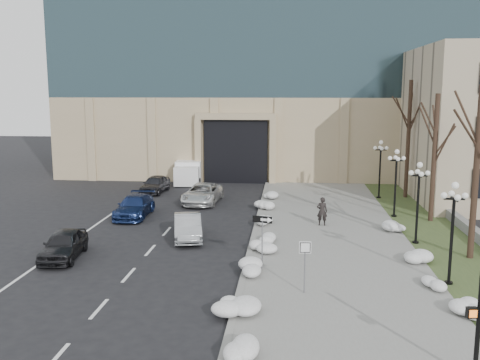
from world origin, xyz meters
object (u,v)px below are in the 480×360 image
object	(u,v)px
pedestrian	(322,211)
lamppost_d	(380,161)
car_c	(135,206)
car_e	(155,184)
lamppost_c	(396,174)
car_d	(202,194)
traffic_signal	(477,327)
car_a	(64,245)
car_b	(188,227)
keep_sign	(305,256)
box_truck	(190,171)
lamppost_a	(453,219)
lamppost_b	(418,192)
one_way_sign	(266,226)

from	to	relation	value
pedestrian	lamppost_d	xyz separation A→B (m)	(5.11, 9.50, 2.03)
car_c	pedestrian	world-z (taller)	pedestrian
car_e	lamppost_c	bearing A→B (deg)	-17.61
car_d	traffic_signal	xyz separation A→B (m)	(12.32, -24.92, 1.05)
car_a	pedestrian	xyz separation A→B (m)	(13.83, 7.77, 0.30)
car_b	car_d	distance (m)	10.16
car_a	keep_sign	distance (m)	13.09
box_truck	traffic_signal	size ratio (longest dim) A/B	1.89
lamppost_a	lamppost_b	world-z (taller)	same
car_d	one_way_sign	bearing A→B (deg)	-66.52
box_truck	traffic_signal	world-z (taller)	traffic_signal
lamppost_b	lamppost_d	xyz separation A→B (m)	(0.00, 13.00, 0.00)
car_c	lamppost_c	world-z (taller)	lamppost_c
car_a	keep_sign	bearing A→B (deg)	-24.38
car_c	box_truck	xyz separation A→B (m)	(1.16, 14.61, 0.30)
car_e	one_way_sign	xyz separation A→B (m)	(10.36, -19.28, 1.52)
car_c	car_d	bearing A→B (deg)	49.91
one_way_sign	car_b	bearing A→B (deg)	146.97
keep_sign	lamppost_d	bearing A→B (deg)	68.82
car_e	traffic_signal	bearing A→B (deg)	-55.18
box_truck	lamppost_c	distance (m)	21.49
lamppost_b	lamppost_c	world-z (taller)	same
car_d	lamppost_c	bearing A→B (deg)	-10.97
keep_sign	lamppost_c	bearing A→B (deg)	62.05
car_b	lamppost_b	distance (m)	13.37
car_a	car_e	size ratio (longest dim) A/B	1.00
car_a	one_way_sign	bearing A→B (deg)	-12.10
car_d	car_b	bearing A→B (deg)	-82.11
traffic_signal	car_c	bearing A→B (deg)	122.90
car_b	one_way_sign	bearing A→B (deg)	-59.60
car_c	car_d	distance (m)	6.31
car_b	keep_sign	bearing A→B (deg)	-63.22
car_c	lamppost_a	world-z (taller)	lamppost_a
car_a	lamppost_a	world-z (taller)	lamppost_a
car_b	lamppost_d	world-z (taller)	lamppost_d
lamppost_c	car_c	bearing A→B (deg)	-175.79
car_c	lamppost_a	size ratio (longest dim) A/B	1.06
lamppost_c	car_a	bearing A→B (deg)	-150.38
car_a	car_c	distance (m)	9.50
lamppost_a	lamppost_d	distance (m)	19.50
car_b	lamppost_b	xyz separation A→B (m)	(13.16, 0.05, 2.34)
car_a	car_e	distance (m)	18.25
lamppost_a	lamppost_d	size ratio (longest dim) A/B	1.00
car_d	car_e	distance (m)	6.14
car_c	box_truck	world-z (taller)	box_truck
car_a	car_d	size ratio (longest dim) A/B	0.80
one_way_sign	lamppost_d	world-z (taller)	lamppost_d
car_a	car_e	world-z (taller)	car_a
pedestrian	lamppost_b	distance (m)	6.52
car_c	traffic_signal	size ratio (longest dim) A/B	1.39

